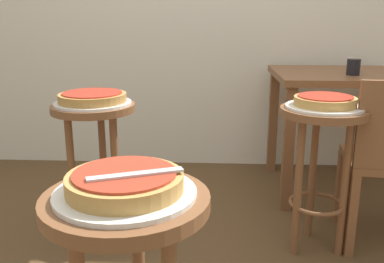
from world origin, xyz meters
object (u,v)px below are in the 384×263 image
object	(u,v)px
pizza_foreground	(125,182)
stool_middle	(321,146)
serving_plate_leftside	(93,103)
cup_near_edge	(353,67)
serving_plate_middle	(325,107)
pizza_leftside	(93,97)
stool_leftside	(95,141)
pizza_server_knife	(136,174)
serving_plate_foreground	(125,193)
condiment_shaker	(350,65)
dining_table	(340,94)
pizza_middle	(325,101)

from	to	relation	value
pizza_foreground	stool_middle	world-z (taller)	pizza_foreground
serving_plate_leftside	cup_near_edge	bearing A→B (deg)	22.85
serving_plate_middle	pizza_leftside	distance (m)	1.08
stool_leftside	serving_plate_leftside	world-z (taller)	serving_plate_leftside
pizza_server_knife	pizza_leftside	bearing A→B (deg)	89.53
pizza_foreground	pizza_server_knife	xyz separation A→B (m)	(0.03, -0.02, 0.03)
serving_plate_middle	pizza_leftside	world-z (taller)	pizza_leftside
serving_plate_foreground	condiment_shaker	distance (m)	2.08
serving_plate_leftside	dining_table	xyz separation A→B (m)	(1.37, 0.73, -0.07)
stool_leftside	condiment_shaker	world-z (taller)	condiment_shaker
stool_middle	dining_table	size ratio (longest dim) A/B	0.86
stool_leftside	dining_table	bearing A→B (deg)	28.05
stool_middle	stool_leftside	world-z (taller)	same
pizza_foreground	pizza_server_knife	world-z (taller)	pizza_server_knife
serving_plate_middle	condiment_shaker	distance (m)	0.85
serving_plate_foreground	dining_table	distance (m)	2.05
serving_plate_middle	pizza_middle	bearing A→B (deg)	153.43
serving_plate_foreground	pizza_middle	xyz separation A→B (m)	(0.71, 1.02, 0.03)
stool_leftside	cup_near_edge	size ratio (longest dim) A/B	7.49
stool_middle	pizza_server_knife	size ratio (longest dim) A/B	3.22
pizza_leftside	cup_near_edge	distance (m)	1.52
serving_plate_foreground	stool_middle	xyz separation A→B (m)	(0.71, 1.02, -0.19)
stool_leftside	serving_plate_leftside	xyz separation A→B (m)	(-0.00, 0.00, 0.19)
condiment_shaker	pizza_server_knife	xyz separation A→B (m)	(-1.02, -1.81, -0.05)
serving_plate_middle	pizza_middle	distance (m)	0.03
serving_plate_foreground	serving_plate_middle	bearing A→B (deg)	55.04
serving_plate_middle	condiment_shaker	bearing A→B (deg)	66.20
stool_leftside	pizza_server_knife	world-z (taller)	pizza_server_knife
condiment_shaker	pizza_foreground	bearing A→B (deg)	-120.45
dining_table	pizza_server_knife	xyz separation A→B (m)	(-0.97, -1.80, 0.13)
cup_near_edge	pizza_middle	bearing A→B (deg)	-116.66
stool_leftside	pizza_server_knife	bearing A→B (deg)	-69.43
serving_plate_middle	pizza_middle	size ratio (longest dim) A/B	1.27
pizza_middle	cup_near_edge	bearing A→B (deg)	63.34
serving_plate_middle	pizza_middle	xyz separation A→B (m)	(-0.00, 0.00, 0.03)
pizza_middle	serving_plate_leftside	size ratio (longest dim) A/B	0.76
stool_leftside	dining_table	world-z (taller)	dining_table
pizza_server_knife	condiment_shaker	bearing A→B (deg)	39.50
serving_plate_middle	pizza_server_knife	world-z (taller)	pizza_server_knife
serving_plate_leftside	stool_middle	bearing A→B (deg)	-1.79
pizza_leftside	pizza_server_knife	distance (m)	1.14
pizza_foreground	pizza_middle	size ratio (longest dim) A/B	0.98
serving_plate_middle	cup_near_edge	size ratio (longest dim) A/B	3.74
serving_plate_foreground	cup_near_edge	bearing A→B (deg)	58.02
serving_plate_foreground	pizza_middle	bearing A→B (deg)	55.04
stool_middle	stool_leftside	distance (m)	1.08
dining_table	stool_leftside	bearing A→B (deg)	-151.95
stool_middle	pizza_foreground	bearing A→B (deg)	-124.96
stool_leftside	cup_near_edge	xyz separation A→B (m)	(1.40, 0.59, 0.30)
pizza_foreground	pizza_middle	xyz separation A→B (m)	(0.71, 1.02, 0.00)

